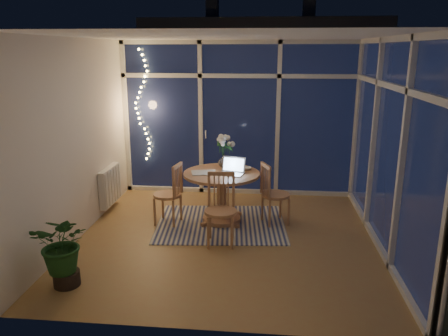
{
  "coord_description": "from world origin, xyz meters",
  "views": [
    {
      "loc": [
        0.47,
        -5.38,
        2.45
      ],
      "look_at": [
        -0.09,
        0.25,
        0.91
      ],
      "focal_mm": 35.0,
      "sensor_mm": 36.0,
      "label": 1
    }
  ],
  "objects": [
    {
      "name": "radiator",
      "position": [
        -1.94,
        0.9,
        0.4
      ],
      "size": [
        0.1,
        0.7,
        0.58
      ],
      "primitive_type": "cube",
      "color": "silver",
      "rests_on": "wall_left"
    },
    {
      "name": "wall_left",
      "position": [
        -2.0,
        0.0,
        1.3
      ],
      "size": [
        0.04,
        4.0,
        2.6
      ],
      "primitive_type": "cube",
      "color": "silver",
      "rests_on": "floor"
    },
    {
      "name": "laptop",
      "position": [
        -0.02,
        0.5,
        0.87
      ],
      "size": [
        0.4,
        0.37,
        0.25
      ],
      "primitive_type": null,
      "rotation": [
        0.0,
        0.0,
        -0.26
      ],
      "color": "silver",
      "rests_on": "dining_table"
    },
    {
      "name": "potted_plant",
      "position": [
        -1.62,
        -1.37,
        0.38
      ],
      "size": [
        0.56,
        0.49,
        0.76
      ],
      "primitive_type": "imported",
      "rotation": [
        0.0,
        0.0,
        0.04
      ],
      "color": "#1A491C",
      "rests_on": "floor"
    },
    {
      "name": "garden_patio",
      "position": [
        0.5,
        5.0,
        -0.06
      ],
      "size": [
        12.0,
        6.0,
        0.1
      ],
      "primitive_type": "cube",
      "color": "black",
      "rests_on": "ground"
    },
    {
      "name": "window_wall_right",
      "position": [
        1.96,
        0.0,
        1.3
      ],
      "size": [
        0.1,
        4.0,
        2.6
      ],
      "primitive_type": "cube",
      "color": "silver",
      "rests_on": "floor"
    },
    {
      "name": "wall_front",
      "position": [
        0.0,
        -2.0,
        1.3
      ],
      "size": [
        4.0,
        0.04,
        2.6
      ],
      "primitive_type": "cube",
      "color": "silver",
      "rests_on": "floor"
    },
    {
      "name": "floor",
      "position": [
        0.0,
        0.0,
        0.0
      ],
      "size": [
        4.0,
        4.0,
        0.0
      ],
      "primitive_type": "plane",
      "color": "#9C7044",
      "rests_on": "ground"
    },
    {
      "name": "newspapers",
      "position": [
        -0.38,
        0.55,
        0.75
      ],
      "size": [
        0.4,
        0.34,
        0.01
      ],
      "primitive_type": "cube",
      "rotation": [
        0.0,
        0.0,
        0.26
      ],
      "color": "#B8B5AF",
      "rests_on": "dining_table"
    },
    {
      "name": "garden_shrubs",
      "position": [
        -0.8,
        3.4,
        0.45
      ],
      "size": [
        0.9,
        0.9,
        0.9
      ],
      "primitive_type": "sphere",
      "color": "#1A3216",
      "rests_on": "ground"
    },
    {
      "name": "ceiling",
      "position": [
        0.0,
        0.0,
        2.6
      ],
      "size": [
        4.0,
        4.0,
        0.0
      ],
      "primitive_type": "plane",
      "color": "white",
      "rests_on": "wall_back"
    },
    {
      "name": "bowl",
      "position": [
        0.19,
        0.78,
        0.77
      ],
      "size": [
        0.16,
        0.16,
        0.04
      ],
      "primitive_type": "imported",
      "rotation": [
        0.0,
        0.0,
        0.08
      ],
      "color": "white",
      "rests_on": "dining_table"
    },
    {
      "name": "neighbour_roof",
      "position": [
        0.3,
        8.5,
        2.2
      ],
      "size": [
        7.0,
        3.0,
        2.2
      ],
      "primitive_type": "cube",
      "color": "#373B42",
      "rests_on": "ground"
    },
    {
      "name": "dining_table",
      "position": [
        -0.16,
        0.59,
        0.37
      ],
      "size": [
        1.18,
        1.18,
        0.75
      ],
      "primitive_type": "cylinder",
      "rotation": [
        0.0,
        0.0,
        0.08
      ],
      "color": "#A06F48",
      "rests_on": "floor"
    },
    {
      "name": "phone",
      "position": [
        -0.05,
        0.47,
        0.75
      ],
      "size": [
        0.14,
        0.09,
        0.01
      ],
      "primitive_type": "cube",
      "rotation": [
        0.0,
        0.0,
        0.29
      ],
      "color": "black",
      "rests_on": "dining_table"
    },
    {
      "name": "fairy_lights",
      "position": [
        -1.65,
        1.88,
        1.52
      ],
      "size": [
        0.24,
        0.1,
        1.85
      ],
      "primitive_type": null,
      "color": "#F6CF62",
      "rests_on": "window_wall_back"
    },
    {
      "name": "garden_fence",
      "position": [
        0.0,
        5.5,
        0.9
      ],
      "size": [
        11.0,
        0.08,
        1.8
      ],
      "primitive_type": "cube",
      "color": "#3A2115",
      "rests_on": "ground"
    },
    {
      "name": "wall_back",
      "position": [
        0.0,
        2.0,
        1.3
      ],
      "size": [
        4.0,
        0.04,
        2.6
      ],
      "primitive_type": "cube",
      "color": "silver",
      "rests_on": "floor"
    },
    {
      "name": "chair_right",
      "position": [
        0.62,
        0.6,
        0.46
      ],
      "size": [
        0.55,
        0.55,
        0.92
      ],
      "primitive_type": "cube",
      "rotation": [
        0.0,
        0.0,
        1.95
      ],
      "color": "#A06F48",
      "rests_on": "floor"
    },
    {
      "name": "chair_front",
      "position": [
        -0.09,
        -0.19,
        0.47
      ],
      "size": [
        0.46,
        0.46,
        0.94
      ],
      "primitive_type": "cube",
      "rotation": [
        0.0,
        0.0,
        0.06
      ],
      "color": "#A06F48",
      "rests_on": "floor"
    },
    {
      "name": "window_wall_back",
      "position": [
        0.0,
        1.96,
        1.3
      ],
      "size": [
        4.0,
        0.1,
        2.6
      ],
      "primitive_type": "cube",
      "color": "silver",
      "rests_on": "floor"
    },
    {
      "name": "chair_left",
      "position": [
        -0.92,
        0.45,
        0.46
      ],
      "size": [
        0.49,
        0.49,
        0.91
      ],
      "primitive_type": "cube",
      "rotation": [
        0.0,
        0.0,
        -1.75
      ],
      "color": "#A06F48",
      "rests_on": "floor"
    },
    {
      "name": "rug",
      "position": [
        -0.16,
        0.49,
        0.01
      ],
      "size": [
        1.95,
        1.61,
        0.01
      ],
      "primitive_type": "cube",
      "rotation": [
        0.0,
        0.0,
        0.08
      ],
      "color": "beige",
      "rests_on": "floor"
    },
    {
      "name": "flower_vase",
      "position": [
        -0.15,
        0.91,
        0.85
      ],
      "size": [
        0.22,
        0.22,
        0.21
      ],
      "primitive_type": "imported",
      "rotation": [
        0.0,
        0.0,
        0.08
      ],
      "color": "silver",
      "rests_on": "dining_table"
    },
    {
      "name": "wall_right",
      "position": [
        2.0,
        0.0,
        1.3
      ],
      "size": [
        0.04,
        4.0,
        2.6
      ],
      "primitive_type": "cube",
      "color": "silver",
      "rests_on": "floor"
    }
  ]
}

